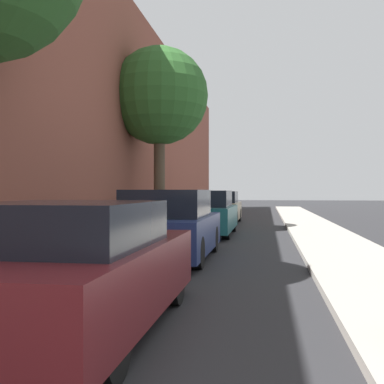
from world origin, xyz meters
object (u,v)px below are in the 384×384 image
Objects in this scene: parked_car_maroon at (70,269)px; parked_car_teal at (204,214)px; street_tree_far at (159,97)px; parked_car_champagne at (220,208)px; parked_car_navy at (169,227)px.

parked_car_teal is (-0.02, 10.96, 0.05)m from parked_car_maroon.
parked_car_teal reaches higher than parked_car_maroon.
parked_car_teal is at bearing -40.71° from street_tree_far.
parked_car_champagne is 0.64× the size of street_tree_far.
street_tree_far is at bearing -113.25° from parked_car_champagne.
street_tree_far is (-1.86, -4.33, 4.28)m from parked_car_champagne.
parked_car_navy is 0.61× the size of street_tree_far.
parked_car_teal is at bearing 90.09° from parked_car_maroon.
parked_car_maroon is 5.34m from parked_car_navy.
parked_car_maroon is 16.92m from parked_car_champagne.
parked_car_navy is 5.62m from parked_car_teal.
parked_car_teal is at bearing 89.64° from parked_car_navy.
parked_car_navy is 0.96× the size of parked_car_champagne.
parked_car_navy reaches higher than parked_car_teal.
parked_car_navy reaches higher than parked_car_maroon.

